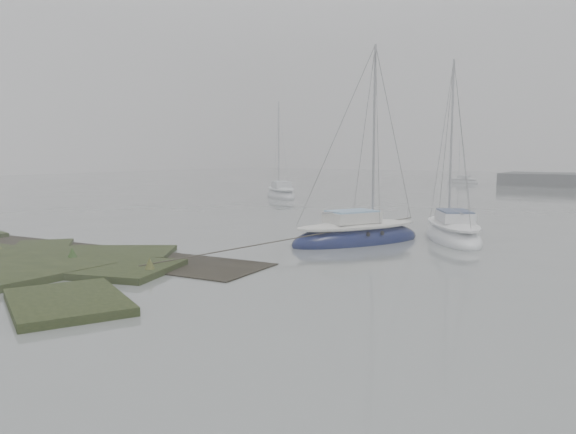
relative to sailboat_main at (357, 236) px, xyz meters
The scene contains 5 objects.
ground 18.10m from the sailboat_main, 95.74° to the left, with size 160.00×160.00×0.00m, color slate.
sailboat_main is the anchor object (origin of this frame).
sailboat_white 4.23m from the sailboat_main, 44.84° to the left, with size 4.66×5.96×8.20m.
sailboat_far_a 24.33m from the sailboat_main, 132.18° to the left, with size 5.83×5.59×8.59m.
sailboat_far_c 50.51m from the sailboat_main, 102.22° to the left, with size 4.50×2.46×6.04m.
Camera 1 is at (12.21, -8.37, 3.63)m, focal length 35.00 mm.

